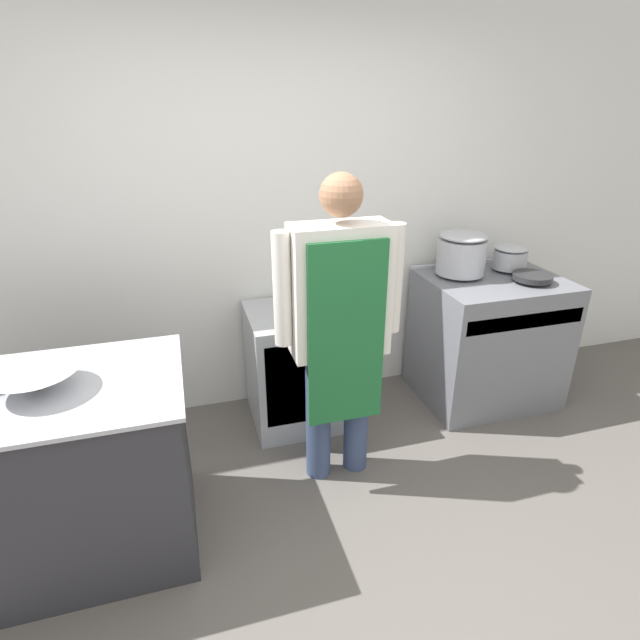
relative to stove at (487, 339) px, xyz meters
The scene contains 10 objects.
ground_plane 2.07m from the stove, 135.69° to the right, with size 14.00×14.00×0.00m, color #5B5651.
wall_back 1.76m from the stove, 163.09° to the left, with size 8.00×0.05×2.70m.
prep_counter 2.80m from the stove, 166.11° to the right, with size 1.27×0.78×0.90m.
stove is the anchor object (origin of this frame).
fridge_unit 1.39m from the stove, behind, with size 0.59×0.59×0.79m.
person_cook 1.47m from the stove, 158.71° to the right, with size 0.68×0.24×1.71m.
mixing_bowl 2.80m from the stove, 165.57° to the right, with size 0.37×0.37×0.10m.
stock_pot 0.66m from the stove, 148.12° to the left, with size 0.33×0.33×0.29m.
saute_pan 0.54m from the stove, 34.50° to the right, with size 0.26×0.26×0.04m.
sauce_pot 0.60m from the stove, 34.98° to the left, with size 0.23×0.23×0.16m.
Camera 1 is at (-0.59, -1.32, 2.01)m, focal length 28.00 mm.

